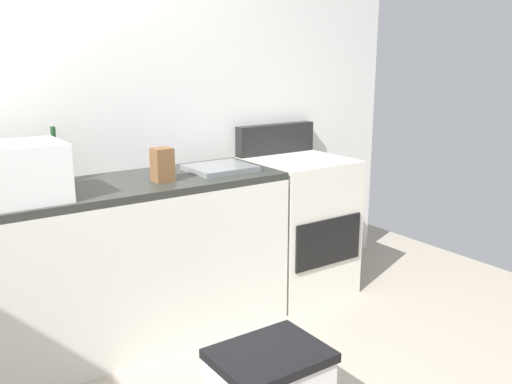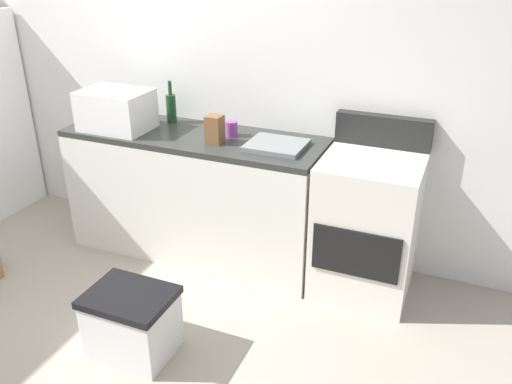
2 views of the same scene
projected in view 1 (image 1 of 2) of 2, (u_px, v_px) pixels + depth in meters
name	position (u px, v px, depth m)	size (l,w,h in m)	color
wall_back	(36.00, 105.00, 2.94)	(5.00, 0.10, 2.60)	silver
kitchen_counter	(124.00, 263.00, 3.04)	(1.80, 0.60, 0.90)	silver
stove_oven	(297.00, 223.00, 3.71)	(0.60, 0.61, 1.10)	silver
microwave	(11.00, 173.00, 2.52)	(0.46, 0.34, 0.27)	white
sink_basin	(220.00, 168.00, 3.24)	(0.36, 0.32, 0.03)	slate
wine_bottle	(56.00, 163.00, 2.89)	(0.07, 0.07, 0.30)	#193F1E
coffee_mug	(157.00, 166.00, 3.11)	(0.08, 0.08, 0.10)	purple
knife_block	(162.00, 165.00, 2.95)	(0.10, 0.10, 0.18)	brown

